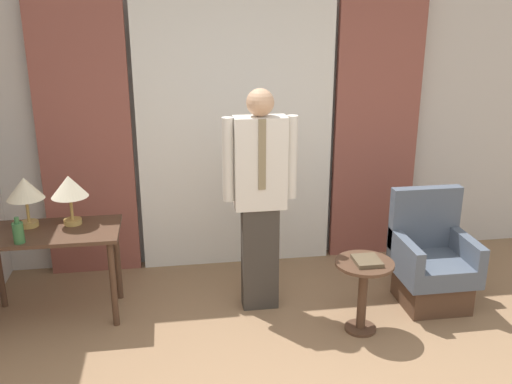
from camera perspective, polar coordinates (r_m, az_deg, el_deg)
wall_back at (r=5.32m, az=-2.18°, el=7.03°), size 10.00×0.06×2.70m
curtain_sheer_center at (r=5.20m, az=-2.01°, el=6.10°), size 1.78×0.06×2.58m
curtain_drape_left at (r=5.22m, az=-16.73°, el=5.37°), size 0.81×0.06×2.58m
curtain_drape_right at (r=5.52m, az=11.94°, el=6.43°), size 0.81×0.06×2.58m
desk at (r=4.71m, az=-19.85°, el=-5.01°), size 1.06×0.56×0.74m
table_lamp_left at (r=4.71m, az=-22.11°, el=0.15°), size 0.28×0.28×0.40m
table_lamp_right at (r=4.64m, az=-18.18°, el=0.35°), size 0.28×0.28×0.40m
bottle_near_edge at (r=4.49m, az=-22.67°, el=-3.74°), size 0.08×0.08×0.20m
person at (r=4.44m, az=0.40°, el=-0.02°), size 0.58×0.21×1.80m
armchair at (r=4.97m, az=17.12°, el=-6.95°), size 0.60×0.59×0.95m
side_table at (r=4.41m, az=10.66°, el=-9.07°), size 0.44×0.44×0.58m
book at (r=4.32m, az=11.04°, el=-6.76°), size 0.19×0.21×0.03m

